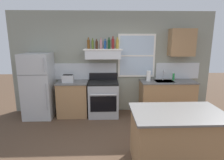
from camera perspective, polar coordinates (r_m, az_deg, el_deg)
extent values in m
plane|color=#4C3828|center=(3.43, 1.72, -22.85)|extent=(16.00, 16.00, 0.00)
cube|color=gray|center=(5.07, 0.13, 5.27)|extent=(5.40, 0.06, 2.70)
cube|color=silver|center=(5.14, -12.78, 2.59)|extent=(2.50, 0.02, 0.44)
cube|color=silver|center=(5.43, 19.50, 2.70)|extent=(1.20, 0.02, 0.44)
cube|color=white|center=(5.06, 7.59, 7.43)|extent=(1.00, 0.04, 1.15)
cube|color=silver|center=(5.05, 7.62, 7.42)|extent=(0.90, 0.01, 1.05)
cube|color=white|center=(5.04, 7.63, 7.41)|extent=(0.90, 0.02, 0.04)
cube|color=#B7BABC|center=(5.07, -21.69, -1.68)|extent=(0.70, 0.68, 1.65)
cube|color=#333333|center=(4.69, -23.38, 1.37)|extent=(0.69, 0.00, 0.01)
cylinder|color=#A5A8AD|center=(4.68, -19.52, -4.94)|extent=(0.02, 0.02, 0.64)
cylinder|color=#A5A8AD|center=(4.52, -20.22, 4.35)|extent=(0.02, 0.02, 0.34)
cube|color=#9E754C|center=(5.01, -11.87, -5.75)|extent=(0.76, 0.60, 0.88)
cube|color=#605E5B|center=(4.89, -12.10, -0.68)|extent=(0.79, 0.63, 0.03)
cube|color=silver|center=(4.83, -13.37, 0.43)|extent=(0.28, 0.20, 0.19)
cube|color=black|center=(4.81, -13.43, 1.47)|extent=(0.24, 0.16, 0.01)
cube|color=black|center=(4.85, -15.07, 0.82)|extent=(0.02, 0.03, 0.02)
cube|color=#9EA0A5|center=(4.90, -2.64, -5.97)|extent=(0.76, 0.64, 0.87)
cube|color=black|center=(4.78, -2.69, -0.78)|extent=(0.76, 0.64, 0.04)
cube|color=black|center=(5.04, -2.68, 1.19)|extent=(0.76, 0.06, 0.18)
cube|color=black|center=(4.60, -2.67, -7.42)|extent=(0.65, 0.01, 0.40)
cylinder|color=silver|center=(4.49, -2.70, -4.57)|extent=(0.65, 0.03, 0.03)
cube|color=silver|center=(4.77, -2.77, 7.95)|extent=(0.88, 0.48, 0.22)
cube|color=#262628|center=(4.55, -2.79, 6.73)|extent=(0.75, 0.02, 0.04)
cube|color=white|center=(4.76, -2.79, 9.42)|extent=(0.96, 0.52, 0.02)
cylinder|color=brown|center=(4.82, -7.25, 10.87)|extent=(0.07, 0.07, 0.23)
cylinder|color=brown|center=(4.82, -7.30, 12.56)|extent=(0.03, 0.03, 0.06)
cylinder|color=#4C601E|center=(4.74, -5.95, 10.78)|extent=(0.06, 0.06, 0.21)
cylinder|color=#4C601E|center=(4.73, -5.99, 12.38)|extent=(0.03, 0.03, 0.05)
cylinder|color=#381E0F|center=(4.73, -4.75, 10.70)|extent=(0.06, 0.06, 0.19)
cylinder|color=#381E0F|center=(4.72, -4.78, 12.17)|extent=(0.03, 0.03, 0.05)
cylinder|color=#C67F84|center=(4.80, -3.41, 10.87)|extent=(0.07, 0.07, 0.22)
cylinder|color=#C67F84|center=(4.80, -3.43, 12.48)|extent=(0.03, 0.03, 0.05)
cylinder|color=#1E478C|center=(4.79, -2.13, 10.79)|extent=(0.07, 0.07, 0.20)
cylinder|color=#1E478C|center=(4.79, -2.14, 12.27)|extent=(0.03, 0.03, 0.05)
cylinder|color=#143819|center=(4.73, -0.92, 10.94)|extent=(0.07, 0.07, 0.23)
cylinder|color=#143819|center=(4.72, -0.92, 12.65)|extent=(0.03, 0.03, 0.06)
cylinder|color=maroon|center=(4.72, 0.24, 11.07)|extent=(0.07, 0.07, 0.25)
cylinder|color=maroon|center=(4.72, 0.25, 12.96)|extent=(0.03, 0.03, 0.06)
cylinder|color=#B29333|center=(4.81, 1.63, 10.98)|extent=(0.08, 0.08, 0.23)
cylinder|color=#B29333|center=(4.81, 1.64, 12.70)|extent=(0.03, 0.03, 0.06)
cube|color=#9E754C|center=(5.21, 16.50, -5.32)|extent=(1.40, 0.60, 0.88)
cube|color=#605E5B|center=(5.09, 16.82, -0.43)|extent=(1.43, 0.63, 0.03)
cube|color=#B7BABC|center=(5.04, 15.82, -0.39)|extent=(0.48, 0.36, 0.01)
cylinder|color=silver|center=(5.14, 15.44, 1.54)|extent=(0.03, 0.03, 0.28)
cylinder|color=silver|center=(5.05, 15.79, 2.71)|extent=(0.02, 0.16, 0.02)
cylinder|color=white|center=(4.92, 11.20, 1.21)|extent=(0.11, 0.11, 0.27)
cylinder|color=#268C3F|center=(5.22, 18.41, 0.96)|extent=(0.06, 0.06, 0.18)
cube|color=#9E754C|center=(3.20, 19.16, -17.11)|extent=(1.32, 0.82, 0.88)
cube|color=#605E5B|center=(3.00, 19.78, -9.50)|extent=(1.40, 0.90, 0.03)
cube|color=#9E754C|center=(5.23, 20.71, 10.76)|extent=(0.64, 0.32, 0.70)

